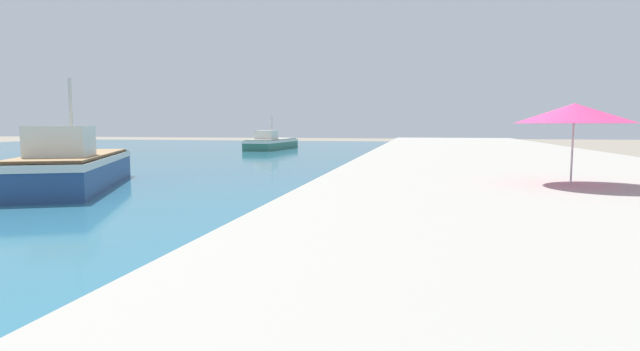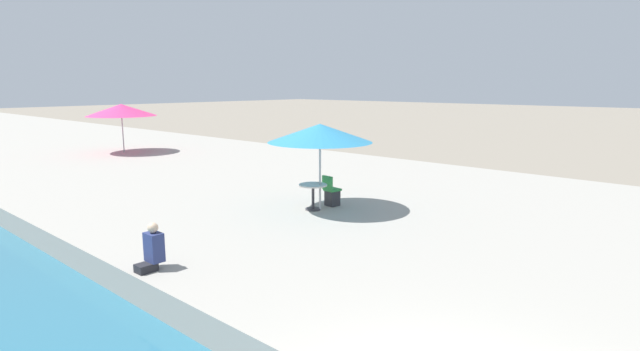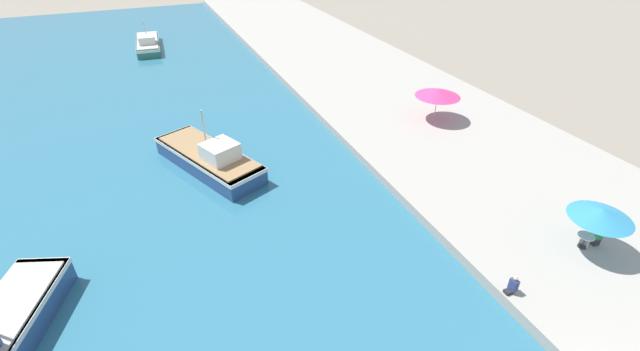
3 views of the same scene
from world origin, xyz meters
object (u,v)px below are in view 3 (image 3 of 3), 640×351
Objects in this scene: cafe_umbrella_white at (438,92)px; cafe_table at (585,239)px; fishing_boat_far at (148,43)px; fishing_boat_mid at (210,158)px; cafe_chair_left at (595,239)px; person_at_quay at (513,285)px; cafe_umbrella_pink at (602,214)px.

cafe_table is at bearing -98.23° from cafe_umbrella_white.
fishing_boat_far reaches higher than cafe_umbrella_white.
fishing_boat_mid is 22.33m from cafe_table.
person_at_quay reaches higher than cafe_chair_left.
cafe_umbrella_pink is (15.78, -16.08, 1.94)m from fishing_boat_mid.
fishing_boat_mid is 31.74m from fishing_boat_far.
cafe_chair_left is (16.39, -15.99, 0.07)m from fishing_boat_mid.
person_at_quay reaches higher than cafe_table.
fishing_boat_mid is 10.29× the size of cafe_chair_left.
cafe_chair_left is at bearing -6.47° from cafe_table.
cafe_umbrella_white is at bearing 64.86° from person_at_quay.
fishing_boat_far is 10.13× the size of person_at_quay.
person_at_quay is at bearing -72.89° from fishing_boat_far.
person_at_quay is at bearing -170.83° from cafe_table.
fishing_boat_mid reaches higher than cafe_chair_left.
cafe_umbrella_pink is 3.15× the size of person_at_quay.
cafe_umbrella_pink is at bearing -74.93° from cafe_chair_left.
cafe_umbrella_white is 4.40× the size of cafe_table.
cafe_umbrella_pink is 1.97m from cafe_chair_left.
person_at_quay is (-7.76, -16.54, -1.82)m from cafe_umbrella_white.
person_at_quay is at bearing -76.14° from cafe_chair_left.
cafe_chair_left is (18.04, -47.68, 0.24)m from fishing_boat_far.
cafe_umbrella_pink is at bearing -59.77° from cafe_table.
fishing_boat_far is 50.89m from cafe_umbrella_pink.
cafe_umbrella_white is at bearing -24.43° from fishing_boat_mid.
fishing_boat_mid is at bearing 134.46° from cafe_umbrella_pink.
cafe_umbrella_white is (2.16, 15.83, 0.03)m from cafe_umbrella_pink.
cafe_umbrella_white is (17.94, -0.25, 1.97)m from fishing_boat_mid.
fishing_boat_far is at bearing 110.04° from cafe_umbrella_pink.
fishing_boat_far reaches higher than person_at_quay.
fishing_boat_mid is at bearing -127.81° from cafe_chair_left.
cafe_umbrella_white is 3.79× the size of person_at_quay.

